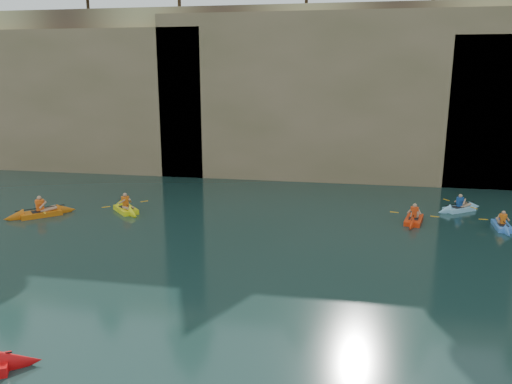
# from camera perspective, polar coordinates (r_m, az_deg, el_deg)

# --- Properties ---
(ground) EXTENTS (160.00, 160.00, 0.00)m
(ground) POSITION_cam_1_polar(r_m,az_deg,el_deg) (14.00, -3.52, -17.74)
(ground) COLOR black
(ground) RESTS_ON ground
(cliff) EXTENTS (70.00, 16.00, 12.00)m
(cliff) POSITION_cam_1_polar(r_m,az_deg,el_deg) (41.70, 6.64, 11.76)
(cliff) COLOR tan
(cliff) RESTS_ON ground
(cliff_slab_west) EXTENTS (26.00, 2.40, 10.56)m
(cliff_slab_west) POSITION_cam_1_polar(r_m,az_deg,el_deg) (41.25, -23.64, 9.71)
(cliff_slab_west) COLOR #95785A
(cliff_slab_west) RESTS_ON ground
(cliff_slab_center) EXTENTS (24.00, 2.40, 11.40)m
(cliff_slab_center) POSITION_cam_1_polar(r_m,az_deg,el_deg) (34.23, 9.10, 10.80)
(cliff_slab_center) COLOR #95785A
(cliff_slab_center) RESTS_ON ground
(sea_cave_west) EXTENTS (4.50, 1.00, 4.00)m
(sea_cave_west) POSITION_cam_1_polar(r_m,az_deg,el_deg) (39.91, -21.32, 5.08)
(sea_cave_west) COLOR black
(sea_cave_west) RESTS_ON ground
(sea_cave_center) EXTENTS (3.50, 1.00, 3.20)m
(sea_cave_center) POSITION_cam_1_polar(r_m,az_deg,el_deg) (34.72, -1.15, 4.19)
(sea_cave_center) COLOR black
(sea_cave_center) RESTS_ON ground
(sea_cave_east) EXTENTS (5.00, 1.00, 4.50)m
(sea_cave_east) POSITION_cam_1_polar(r_m,az_deg,el_deg) (34.61, 22.24, 4.24)
(sea_cave_east) COLOR black
(sea_cave_east) RESTS_ON ground
(kayaker_orange) EXTENTS (3.09, 3.02, 1.34)m
(kayaker_orange) POSITION_cam_1_polar(r_m,az_deg,el_deg) (28.06, -23.39, -2.23)
(kayaker_orange) COLOR #D5640D
(kayaker_orange) RESTS_ON ground
(kayaker_red_far) EXTENTS (2.31, 3.32, 1.19)m
(kayaker_red_far) POSITION_cam_1_polar(r_m,az_deg,el_deg) (25.96, 17.59, -2.99)
(kayaker_red_far) COLOR red
(kayaker_red_far) RESTS_ON ground
(kayaker_yellow) EXTENTS (2.73, 2.77, 1.28)m
(kayaker_yellow) POSITION_cam_1_polar(r_m,az_deg,el_deg) (27.45, -14.65, -1.88)
(kayaker_yellow) COLOR #F6F314
(kayaker_yellow) RESTS_ON ground
(kayaker_ltblue_mid) EXTENTS (2.87, 2.36, 1.16)m
(kayaker_ltblue_mid) POSITION_cam_1_polar(r_m,az_deg,el_deg) (28.87, 22.21, -1.74)
(kayaker_ltblue_mid) COLOR #92D5F5
(kayaker_ltblue_mid) RESTS_ON ground
(kayaker_blue_east) EXTENTS (2.13, 3.03, 1.06)m
(kayaker_blue_east) POSITION_cam_1_polar(r_m,az_deg,el_deg) (26.58, 26.31, -3.45)
(kayaker_blue_east) COLOR #4487EA
(kayaker_blue_east) RESTS_ON ground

